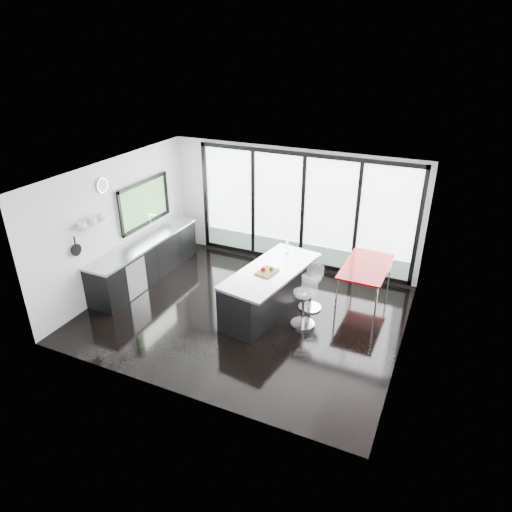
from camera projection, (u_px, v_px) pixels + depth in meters
The scene contains 11 objects.
floor at pixel (245, 312), 9.15m from camera, with size 6.00×5.00×0.00m, color black.
ceiling at pixel (244, 177), 7.93m from camera, with size 6.00×5.00×0.00m, color white.
wall_back at pixel (302, 215), 10.51m from camera, with size 6.00×0.09×2.80m.
wall_front at pixel (168, 317), 6.50m from camera, with size 6.00×0.00×2.80m, color silver.
wall_left at pixel (126, 213), 9.80m from camera, with size 0.26×5.00×2.80m.
wall_right at pixel (410, 282), 7.42m from camera, with size 0.00×5.00×2.80m, color silver.
counter_cabinets at pixel (146, 259), 10.27m from camera, with size 0.69×3.24×1.36m.
island at pixel (268, 289), 9.02m from camera, with size 1.34×2.47×1.24m.
bar_stool_near at pixel (303, 308), 8.61m from camera, with size 0.46×0.46×0.74m, color silver.
bar_stool_far at pixel (311, 292), 9.15m from camera, with size 0.46×0.46×0.73m, color silver.
red_table at pixel (364, 283), 9.40m from camera, with size 0.87×1.53×0.82m, color #820000.
Camera 1 is at (3.40, -6.95, 5.02)m, focal length 32.00 mm.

